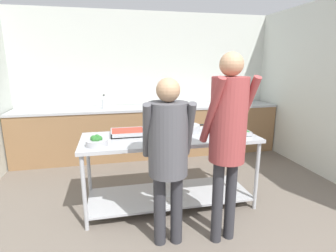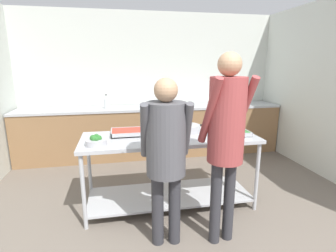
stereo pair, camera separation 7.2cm
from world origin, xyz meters
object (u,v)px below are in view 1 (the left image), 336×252
object	(u,v)px
plate_stack	(159,133)
serving_tray_roast	(230,132)
water_bottle	(104,102)
guest_serving_left	(168,147)
guest_serving_right	(228,129)
serving_tray_vegetables	(128,133)
sauce_pan	(187,128)
broccoli_bowl	(97,142)

from	to	relation	value
plate_stack	serving_tray_roast	world-z (taller)	plate_stack
serving_tray_roast	water_bottle	xyz separation A→B (m)	(-1.50, 1.87, 0.14)
guest_serving_left	guest_serving_right	distance (m)	0.57
serving_tray_vegetables	sauce_pan	bearing A→B (deg)	-2.47
serving_tray_vegetables	plate_stack	bearing A→B (deg)	-22.29
guest_serving_right	broccoli_bowl	bearing A→B (deg)	153.64
sauce_pan	guest_serving_left	distance (m)	0.96
broccoli_bowl	sauce_pan	xyz separation A→B (m)	(1.09, 0.33, 0.01)
serving_tray_vegetables	sauce_pan	world-z (taller)	sauce_pan
serving_tray_vegetables	serving_tray_roast	distance (m)	1.24
plate_stack	guest_serving_left	world-z (taller)	guest_serving_left
broccoli_bowl	water_bottle	world-z (taller)	water_bottle
plate_stack	water_bottle	bearing A→B (deg)	110.42
serving_tray_vegetables	serving_tray_roast	bearing A→B (deg)	-12.31
sauce_pan	guest_serving_right	bearing A→B (deg)	-83.62
broccoli_bowl	serving_tray_vegetables	xyz separation A→B (m)	(0.35, 0.36, -0.02)
water_bottle	guest_serving_right	bearing A→B (deg)	-66.02
broccoli_bowl	serving_tray_roast	bearing A→B (deg)	3.62
sauce_pan	plate_stack	bearing A→B (deg)	-163.36
guest_serving_left	guest_serving_right	bearing A→B (deg)	-7.18
broccoli_bowl	serving_tray_vegetables	bearing A→B (deg)	46.16
serving_tray_vegetables	plate_stack	size ratio (longest dim) A/B	1.64
serving_tray_roast	guest_serving_right	world-z (taller)	guest_serving_right
broccoli_bowl	guest_serving_left	world-z (taller)	guest_serving_left
sauce_pan	guest_serving_left	xyz separation A→B (m)	(-0.44, -0.85, 0.06)
guest_serving_right	water_bottle	world-z (taller)	guest_serving_right
sauce_pan	serving_tray_roast	xyz separation A→B (m)	(0.47, -0.23, -0.02)
broccoli_bowl	guest_serving_left	xyz separation A→B (m)	(0.65, -0.52, 0.06)
plate_stack	guest_serving_left	distance (m)	0.74
serving_tray_roast	guest_serving_right	distance (m)	0.81
serving_tray_roast	broccoli_bowl	bearing A→B (deg)	-176.38
guest_serving_left	broccoli_bowl	bearing A→B (deg)	141.23
guest_serving_right	water_bottle	xyz separation A→B (m)	(-1.14, 2.56, -0.09)
serving_tray_roast	guest_serving_right	xyz separation A→B (m)	(-0.37, -0.69, 0.23)
sauce_pan	water_bottle	size ratio (longest dim) A/B	1.79
sauce_pan	guest_serving_left	world-z (taller)	guest_serving_left
plate_stack	sauce_pan	xyz separation A→B (m)	(0.38, 0.11, 0.01)
guest_serving_left	water_bottle	bearing A→B (deg)	103.49
plate_stack	guest_serving_left	xyz separation A→B (m)	(-0.06, -0.74, 0.07)
broccoli_bowl	guest_serving_left	size ratio (longest dim) A/B	0.14
guest_serving_left	guest_serving_right	world-z (taller)	guest_serving_right
serving_tray_vegetables	guest_serving_left	size ratio (longest dim) A/B	0.25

